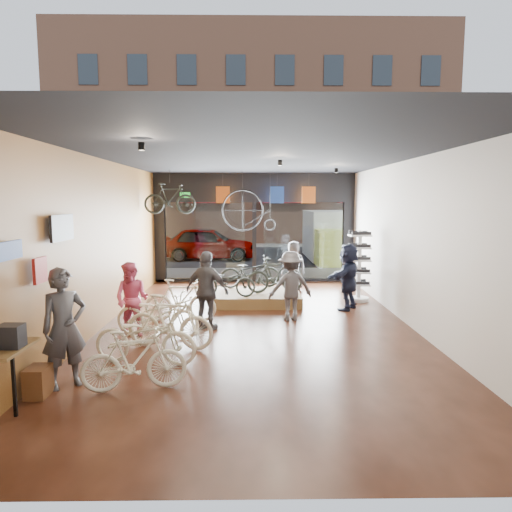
{
  "coord_description": "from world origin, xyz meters",
  "views": [
    {
      "loc": [
        -0.16,
        -10.07,
        2.87
      ],
      "look_at": [
        -0.0,
        1.4,
        1.47
      ],
      "focal_mm": 32.0,
      "sensor_mm": 36.0,
      "label": 1
    }
  ],
  "objects_px": {
    "customer_3": "(290,286)",
    "floor_bike_5": "(180,300)",
    "floor_bike_3": "(170,322)",
    "display_bike_left": "(227,282)",
    "floor_bike_1": "(134,360)",
    "customer_4": "(294,266)",
    "display_bike_right": "(250,272)",
    "customer_0": "(64,328)",
    "display_bike_mid": "(275,275)",
    "sunglasses_rack": "(359,266)",
    "customer_1": "(132,299)",
    "hung_bike": "(170,199)",
    "floor_bike_4": "(157,314)",
    "box_truck": "(332,237)",
    "display_platform": "(257,297)",
    "street_car": "(208,243)",
    "customer_5": "(348,277)",
    "penny_farthing": "(251,212)",
    "customer_2": "(207,291)",
    "floor_bike_2": "(145,337)"
  },
  "relations": [
    {
      "from": "customer_3",
      "to": "floor_bike_5",
      "type": "bearing_deg",
      "value": -11.41
    },
    {
      "from": "floor_bike_3",
      "to": "display_bike_left",
      "type": "distance_m",
      "value": 3.54
    },
    {
      "from": "floor_bike_1",
      "to": "customer_4",
      "type": "xyz_separation_m",
      "value": [
        3.15,
        7.78,
        0.31
      ]
    },
    {
      "from": "display_bike_right",
      "to": "customer_0",
      "type": "distance_m",
      "value": 7.09
    },
    {
      "from": "display_bike_mid",
      "to": "customer_0",
      "type": "relative_size",
      "value": 0.87
    },
    {
      "from": "display_bike_mid",
      "to": "sunglasses_rack",
      "type": "distance_m",
      "value": 2.42
    },
    {
      "from": "floor_bike_3",
      "to": "customer_1",
      "type": "distance_m",
      "value": 1.28
    },
    {
      "from": "display_bike_mid",
      "to": "customer_4",
      "type": "distance_m",
      "value": 1.99
    },
    {
      "from": "hung_bike",
      "to": "display_bike_right",
      "type": "bearing_deg",
      "value": -124.33
    },
    {
      "from": "floor_bike_4",
      "to": "floor_bike_5",
      "type": "bearing_deg",
      "value": -0.43
    },
    {
      "from": "box_truck",
      "to": "display_bike_mid",
      "type": "relative_size",
      "value": 3.68
    },
    {
      "from": "box_truck",
      "to": "customer_1",
      "type": "distance_m",
      "value": 13.21
    },
    {
      "from": "display_platform",
      "to": "display_bike_right",
      "type": "bearing_deg",
      "value": 104.89
    },
    {
      "from": "street_car",
      "to": "customer_5",
      "type": "relative_size",
      "value": 2.67
    },
    {
      "from": "display_bike_right",
      "to": "customer_4",
      "type": "xyz_separation_m",
      "value": [
        1.4,
        1.12,
        0.02
      ]
    },
    {
      "from": "street_car",
      "to": "penny_farthing",
      "type": "xyz_separation_m",
      "value": [
        2.1,
        -7.29,
        1.71
      ]
    },
    {
      "from": "customer_2",
      "to": "display_bike_left",
      "type": "bearing_deg",
      "value": -73.97
    },
    {
      "from": "street_car",
      "to": "floor_bike_4",
      "type": "bearing_deg",
      "value": -179.52
    },
    {
      "from": "penny_farthing",
      "to": "customer_3",
      "type": "bearing_deg",
      "value": -77.22
    },
    {
      "from": "penny_farthing",
      "to": "hung_bike",
      "type": "xyz_separation_m",
      "value": [
        -2.52,
        -0.51,
        0.43
      ]
    },
    {
      "from": "street_car",
      "to": "customer_4",
      "type": "relative_size",
      "value": 2.96
    },
    {
      "from": "floor_bike_4",
      "to": "display_bike_left",
      "type": "distance_m",
      "value": 2.97
    },
    {
      "from": "street_car",
      "to": "customer_1",
      "type": "xyz_separation_m",
      "value": [
        -0.44,
        -12.61,
        -0.0
      ]
    },
    {
      "from": "customer_0",
      "to": "floor_bike_5",
      "type": "bearing_deg",
      "value": 32.66
    },
    {
      "from": "customer_5",
      "to": "display_platform",
      "type": "bearing_deg",
      "value": -74.47
    },
    {
      "from": "floor_bike_1",
      "to": "customer_2",
      "type": "relative_size",
      "value": 0.89
    },
    {
      "from": "display_platform",
      "to": "customer_4",
      "type": "xyz_separation_m",
      "value": [
        1.21,
        1.84,
        0.64
      ]
    },
    {
      "from": "customer_0",
      "to": "hung_bike",
      "type": "xyz_separation_m",
      "value": [
        0.37,
        7.46,
        1.99
      ]
    },
    {
      "from": "floor_bike_4",
      "to": "floor_bike_5",
      "type": "relative_size",
      "value": 1.08
    },
    {
      "from": "box_truck",
      "to": "display_bike_left",
      "type": "distance_m",
      "value": 10.07
    },
    {
      "from": "customer_1",
      "to": "customer_2",
      "type": "distance_m",
      "value": 1.61
    },
    {
      "from": "floor_bike_3",
      "to": "sunglasses_rack",
      "type": "relative_size",
      "value": 0.87
    },
    {
      "from": "floor_bike_3",
      "to": "customer_3",
      "type": "height_order",
      "value": "customer_3"
    },
    {
      "from": "floor_bike_2",
      "to": "customer_1",
      "type": "height_order",
      "value": "customer_1"
    },
    {
      "from": "customer_5",
      "to": "sunglasses_rack",
      "type": "height_order",
      "value": "sunglasses_rack"
    },
    {
      "from": "display_bike_mid",
      "to": "floor_bike_4",
      "type": "bearing_deg",
      "value": 127.43
    },
    {
      "from": "customer_2",
      "to": "penny_farthing",
      "type": "height_order",
      "value": "penny_farthing"
    },
    {
      "from": "customer_0",
      "to": "floor_bike_3",
      "type": "bearing_deg",
      "value": 14.83
    },
    {
      "from": "customer_3",
      "to": "display_bike_left",
      "type": "bearing_deg",
      "value": -53.34
    },
    {
      "from": "floor_bike_3",
      "to": "display_bike_mid",
      "type": "relative_size",
      "value": 1.09
    },
    {
      "from": "sunglasses_rack",
      "to": "floor_bike_5",
      "type": "bearing_deg",
      "value": -147.66
    },
    {
      "from": "floor_bike_5",
      "to": "customer_5",
      "type": "height_order",
      "value": "customer_5"
    },
    {
      "from": "customer_1",
      "to": "customer_4",
      "type": "xyz_separation_m",
      "value": [
        3.89,
        4.98,
        -0.0
      ]
    },
    {
      "from": "floor_bike_3",
      "to": "hung_bike",
      "type": "height_order",
      "value": "hung_bike"
    },
    {
      "from": "floor_bike_1",
      "to": "display_bike_left",
      "type": "bearing_deg",
      "value": -23.9
    },
    {
      "from": "box_truck",
      "to": "display_bike_mid",
      "type": "height_order",
      "value": "box_truck"
    },
    {
      "from": "box_truck",
      "to": "customer_5",
      "type": "distance_m",
      "value": 9.35
    },
    {
      "from": "box_truck",
      "to": "floor_bike_4",
      "type": "relative_size",
      "value": 3.24
    },
    {
      "from": "display_platform",
      "to": "customer_1",
      "type": "xyz_separation_m",
      "value": [
        -2.68,
        -3.14,
        0.64
      ]
    },
    {
      "from": "floor_bike_4",
      "to": "hung_bike",
      "type": "relative_size",
      "value": 1.17
    }
  ]
}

